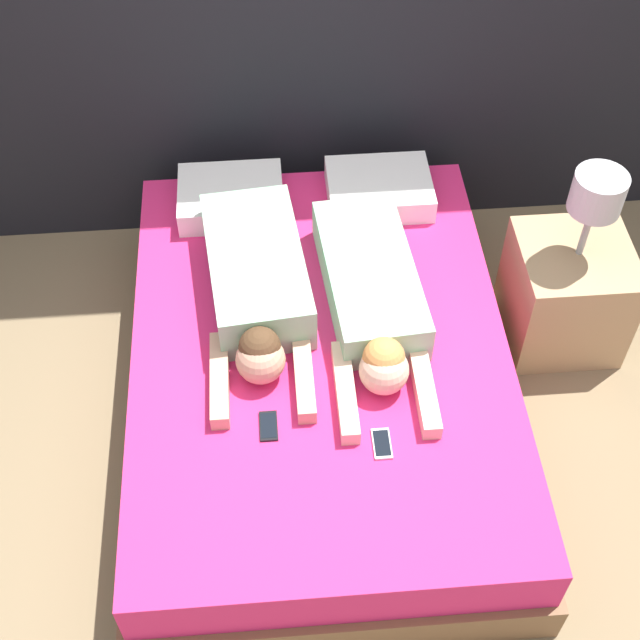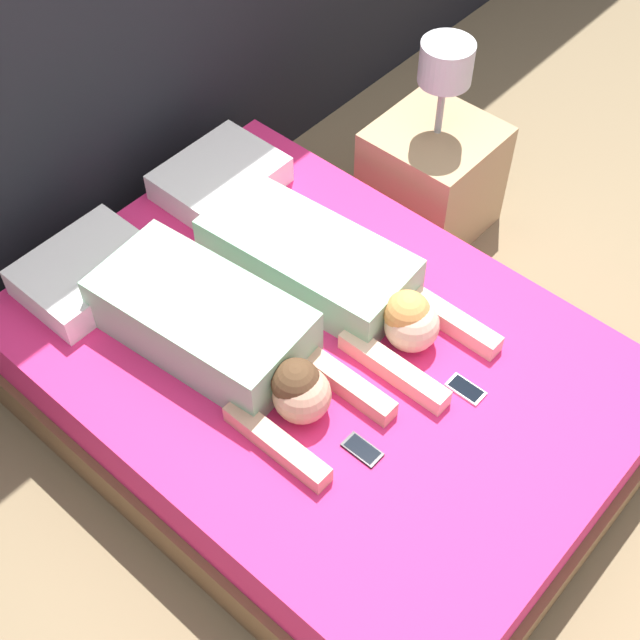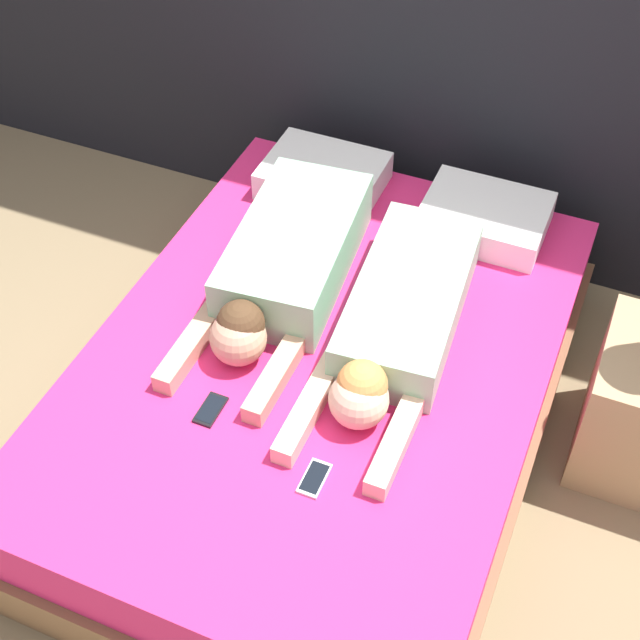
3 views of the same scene
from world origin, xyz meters
The scene contains 9 objects.
ground_plane centered at (0.00, 0.00, 0.00)m, with size 12.00×12.00×0.00m, color #7F6B4C.
bed centered at (0.00, 0.00, 0.22)m, with size 1.57×2.16×0.45m.
pillow_head_left centered at (-0.34, 0.84, 0.51)m, with size 0.47×0.37×0.12m.
pillow_head_right centered at (0.34, 0.84, 0.51)m, with size 0.47×0.37×0.12m.
person_left centered at (-0.24, 0.24, 0.55)m, with size 0.45×1.10×0.22m.
person_right centered at (0.22, 0.15, 0.54)m, with size 0.41×1.15×0.22m.
cell_phone_left centered at (-0.22, -0.38, 0.45)m, with size 0.07×0.13×0.01m.
cell_phone_right centered at (0.19, -0.49, 0.45)m, with size 0.07×0.13×0.01m.
nightstand centered at (1.14, 0.35, 0.30)m, with size 0.49×0.49×0.95m.
Camera 1 is at (-0.18, -2.22, 3.24)m, focal length 50.00 mm.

